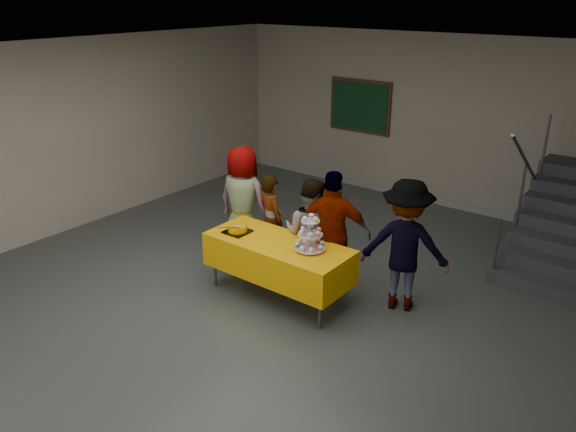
{
  "coord_description": "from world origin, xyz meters",
  "views": [
    {
      "loc": [
        4.03,
        -4.32,
        3.67
      ],
      "look_at": [
        0.08,
        0.79,
        1.05
      ],
      "focal_mm": 35.0,
      "sensor_mm": 36.0,
      "label": 1
    }
  ],
  "objects_px": {
    "schoolchild_d": "(333,233)",
    "schoolchild_c": "(310,233)",
    "schoolchild_b": "(271,220)",
    "schoolchild_e": "(405,245)",
    "bake_table": "(278,257)",
    "cupcake_stand": "(310,237)",
    "noticeboard": "(360,106)",
    "bear_cake": "(237,228)",
    "staircase": "(571,225)",
    "schoolchild_a": "(243,202)"
  },
  "relations": [
    {
      "from": "bake_table",
      "to": "staircase",
      "type": "xyz_separation_m",
      "value": [
        2.62,
        3.54,
        -0.07
      ]
    },
    {
      "from": "bake_table",
      "to": "schoolchild_d",
      "type": "distance_m",
      "value": 0.75
    },
    {
      "from": "bake_table",
      "to": "schoolchild_b",
      "type": "bearing_deg",
      "value": 134.63
    },
    {
      "from": "cupcake_stand",
      "to": "schoolchild_a",
      "type": "bearing_deg",
      "value": 158.83
    },
    {
      "from": "schoolchild_c",
      "to": "schoolchild_d",
      "type": "xyz_separation_m",
      "value": [
        0.33,
        0.03,
        0.07
      ]
    },
    {
      "from": "bake_table",
      "to": "schoolchild_d",
      "type": "relative_size",
      "value": 1.15
    },
    {
      "from": "bake_table",
      "to": "bear_cake",
      "type": "relative_size",
      "value": 5.25
    },
    {
      "from": "schoolchild_a",
      "to": "schoolchild_b",
      "type": "xyz_separation_m",
      "value": [
        0.55,
        -0.03,
        -0.15
      ]
    },
    {
      "from": "schoolchild_d",
      "to": "schoolchild_e",
      "type": "distance_m",
      "value": 0.92
    },
    {
      "from": "schoolchild_b",
      "to": "staircase",
      "type": "height_order",
      "value": "staircase"
    },
    {
      "from": "noticeboard",
      "to": "bake_table",
      "type": "bearing_deg",
      "value": -71.14
    },
    {
      "from": "cupcake_stand",
      "to": "schoolchild_b",
      "type": "height_order",
      "value": "schoolchild_b"
    },
    {
      "from": "cupcake_stand",
      "to": "staircase",
      "type": "relative_size",
      "value": 0.19
    },
    {
      "from": "schoolchild_e",
      "to": "noticeboard",
      "type": "distance_m",
      "value": 4.66
    },
    {
      "from": "cupcake_stand",
      "to": "schoolchild_d",
      "type": "relative_size",
      "value": 0.27
    },
    {
      "from": "schoolchild_c",
      "to": "noticeboard",
      "type": "relative_size",
      "value": 1.14
    },
    {
      "from": "cupcake_stand",
      "to": "bear_cake",
      "type": "xyz_separation_m",
      "value": [
        -1.04,
        -0.14,
        -0.11
      ]
    },
    {
      "from": "staircase",
      "to": "noticeboard",
      "type": "xyz_separation_m",
      "value": [
        -4.12,
        0.84,
        1.11
      ]
    },
    {
      "from": "schoolchild_e",
      "to": "staircase",
      "type": "bearing_deg",
      "value": -134.38
    },
    {
      "from": "schoolchild_a",
      "to": "schoolchild_c",
      "type": "distance_m",
      "value": 1.34
    },
    {
      "from": "schoolchild_d",
      "to": "schoolchild_c",
      "type": "bearing_deg",
      "value": -18.31
    },
    {
      "from": "schoolchild_d",
      "to": "noticeboard",
      "type": "relative_size",
      "value": 1.26
    },
    {
      "from": "schoolchild_d",
      "to": "noticeboard",
      "type": "bearing_deg",
      "value": -87.17
    },
    {
      "from": "bear_cake",
      "to": "schoolchild_d",
      "type": "relative_size",
      "value": 0.22
    },
    {
      "from": "schoolchild_c",
      "to": "noticeboard",
      "type": "distance_m",
      "value": 4.27
    },
    {
      "from": "bake_table",
      "to": "schoolchild_d",
      "type": "height_order",
      "value": "schoolchild_d"
    },
    {
      "from": "bear_cake",
      "to": "schoolchild_a",
      "type": "xyz_separation_m",
      "value": [
        -0.61,
        0.78,
        -0.01
      ]
    },
    {
      "from": "cupcake_stand",
      "to": "staircase",
      "type": "distance_m",
      "value": 4.13
    },
    {
      "from": "schoolchild_a",
      "to": "schoolchild_c",
      "type": "relative_size",
      "value": 1.1
    },
    {
      "from": "bear_cake",
      "to": "schoolchild_b",
      "type": "height_order",
      "value": "schoolchild_b"
    },
    {
      "from": "bear_cake",
      "to": "schoolchild_c",
      "type": "xyz_separation_m",
      "value": [
        0.72,
        0.6,
        -0.09
      ]
    },
    {
      "from": "schoolchild_a",
      "to": "schoolchild_d",
      "type": "xyz_separation_m",
      "value": [
        1.66,
        -0.15,
        -0.0
      ]
    },
    {
      "from": "schoolchild_c",
      "to": "schoolchild_d",
      "type": "height_order",
      "value": "schoolchild_d"
    },
    {
      "from": "schoolchild_c",
      "to": "schoolchild_b",
      "type": "bearing_deg",
      "value": -23.82
    },
    {
      "from": "bear_cake",
      "to": "schoolchild_a",
      "type": "relative_size",
      "value": 0.22
    },
    {
      "from": "schoolchild_a",
      "to": "schoolchild_e",
      "type": "xyz_separation_m",
      "value": [
        2.55,
        0.06,
        0.01
      ]
    },
    {
      "from": "schoolchild_d",
      "to": "staircase",
      "type": "bearing_deg",
      "value": -150.09
    },
    {
      "from": "bear_cake",
      "to": "schoolchild_e",
      "type": "relative_size",
      "value": 0.22
    },
    {
      "from": "cupcake_stand",
      "to": "schoolchild_d",
      "type": "xyz_separation_m",
      "value": [
        0.01,
        0.49,
        -0.12
      ]
    },
    {
      "from": "staircase",
      "to": "noticeboard",
      "type": "height_order",
      "value": "noticeboard"
    },
    {
      "from": "cupcake_stand",
      "to": "schoolchild_d",
      "type": "distance_m",
      "value": 0.5
    },
    {
      "from": "schoolchild_d",
      "to": "bake_table",
      "type": "bearing_deg",
      "value": 26.19
    },
    {
      "from": "bake_table",
      "to": "noticeboard",
      "type": "xyz_separation_m",
      "value": [
        -1.49,
        4.37,
        1.04
      ]
    },
    {
      "from": "schoolchild_d",
      "to": "cupcake_stand",
      "type": "bearing_deg",
      "value": 65.08
    },
    {
      "from": "bake_table",
      "to": "schoolchild_c",
      "type": "height_order",
      "value": "schoolchild_c"
    },
    {
      "from": "noticeboard",
      "to": "schoolchild_c",
      "type": "bearing_deg",
      "value": -67.29
    },
    {
      "from": "cupcake_stand",
      "to": "schoolchild_c",
      "type": "bearing_deg",
      "value": 125.22
    },
    {
      "from": "schoolchild_c",
      "to": "bake_table",
      "type": "bearing_deg",
      "value": 63.85
    },
    {
      "from": "cupcake_stand",
      "to": "noticeboard",
      "type": "xyz_separation_m",
      "value": [
        -1.94,
        4.32,
        0.67
      ]
    },
    {
      "from": "cupcake_stand",
      "to": "schoolchild_a",
      "type": "xyz_separation_m",
      "value": [
        -1.65,
        0.64,
        -0.11
      ]
    }
  ]
}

